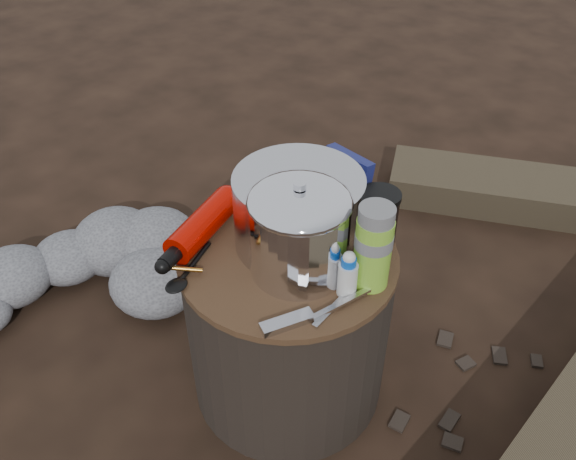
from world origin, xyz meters
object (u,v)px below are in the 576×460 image
Objects in this scene: stump at (288,323)px; fuel_bottle at (203,225)px; travel_mug at (378,218)px; camping_pot at (299,229)px; thermos at (373,247)px.

stump is 1.72× the size of fuel_bottle.
camping_pot is at bearing -117.04° from travel_mug.
camping_pot reaches higher than travel_mug.
travel_mug is at bearing 24.34° from fuel_bottle.
fuel_bottle is (-0.18, -0.06, 0.24)m from stump.
fuel_bottle is 0.37m from thermos.
thermos is (0.14, 0.05, -0.01)m from camping_pot.
stump is 2.32× the size of camping_pot.
camping_pot is at bearing 0.30° from fuel_bottle.
fuel_bottle is 2.23× the size of travel_mug.
thermos is 1.50× the size of travel_mug.
fuel_bottle is at bearing -170.36° from camping_pot.
travel_mug reaches higher than stump.
thermos is 0.13m from travel_mug.
travel_mug reaches higher than fuel_bottle.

